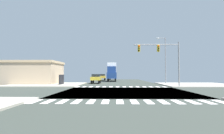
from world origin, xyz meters
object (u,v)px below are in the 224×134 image
traffic_signal_mast (161,54)px  sedan_nearside_1 (102,77)px  suv_crossing_1 (113,76)px  sedan_farside_2 (96,78)px  street_lamp (164,56)px  bank_building (30,73)px  box_truck_leading_1 (112,71)px

traffic_signal_mast → sedan_nearside_1: traffic_signal_mast is taller
suv_crossing_1 → traffic_signal_mast: bearing=104.4°
sedan_farside_2 → street_lamp: bearing=169.9°
bank_building → sedan_nearside_1: (12.24, 20.53, -1.04)m
sedan_farside_2 → suv_crossing_1: (3.00, 19.97, 0.28)m
street_lamp → bank_building: size_ratio=0.71×
street_lamp → box_truck_leading_1: (-10.15, 12.82, -2.65)m
traffic_signal_mast → street_lamp: street_lamp is taller
traffic_signal_mast → bank_building: traffic_signal_mast is taller
sedan_nearside_1 → suv_crossing_1: (3.00, 2.02, 0.28)m
bank_building → street_lamp: bearing=0.5°
sedan_nearside_1 → traffic_signal_mast: bearing=111.0°
street_lamp → suv_crossing_1: size_ratio=1.92×
street_lamp → suv_crossing_1: street_lamp is taller
bank_building → suv_crossing_1: (15.24, 22.55, -0.76)m
street_lamp → suv_crossing_1: bearing=114.5°
traffic_signal_mast → bank_building: (-22.92, 7.36, -2.77)m
street_lamp → sedan_farside_2: 13.98m
sedan_farside_2 → box_truck_leading_1: size_ratio=0.60×
bank_building → sedan_farside_2: bearing=11.9°
sedan_nearside_1 → sedan_farside_2: same height
street_lamp → box_truck_leading_1: 16.57m
bank_building → suv_crossing_1: 27.23m
sedan_nearside_1 → street_lamp: bearing=122.9°
traffic_signal_mast → street_lamp: size_ratio=0.76×
sedan_farside_2 → box_truck_leading_1: bearing=-106.0°
bank_building → box_truck_leading_1: box_truck_leading_1 is taller
traffic_signal_mast → box_truck_leading_1: 21.93m
bank_building → sedan_farside_2: 12.55m
box_truck_leading_1 → sedan_farside_2: bearing=74.0°
sedan_nearside_1 → suv_crossing_1: 3.63m
box_truck_leading_1 → traffic_signal_mast: bearing=110.6°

